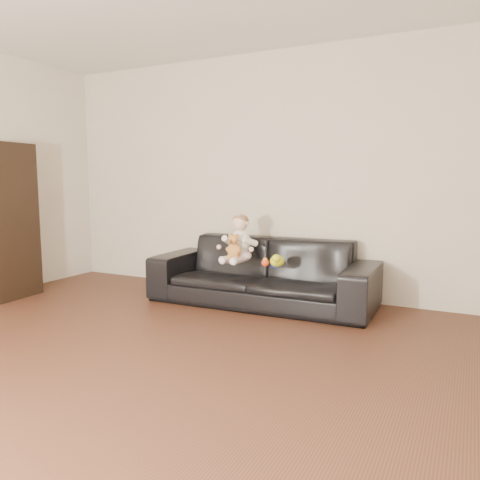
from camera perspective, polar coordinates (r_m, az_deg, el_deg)
The scene contains 10 objects.
floor at distance 3.16m, azimuth -19.67°, elevation -16.15°, with size 5.50×5.50×0.00m, color #4A281A.
wall_back at distance 5.19m, azimuth 2.30°, elevation 7.95°, with size 5.00×5.00×0.00m, color beige.
sofa at distance 4.71m, azimuth 2.74°, elevation -3.89°, with size 2.23×0.87×0.65m, color black.
cabinet at distance 5.51m, azimuth -26.77°, elevation 2.06°, with size 0.41×0.56×1.62m, color black.
shelf_item at distance 5.48m, azimuth -26.86°, elevation 5.86°, with size 0.18×0.25×0.28m, color silver.
baby at distance 4.64m, azimuth -0.07°, elevation -0.14°, with size 0.35×0.42×0.48m.
teddy_bear at distance 4.51m, azimuth -0.79°, elevation -0.82°, with size 0.16×0.16×0.24m.
toy_green at distance 4.40m, azimuth 4.57°, elevation -2.59°, with size 0.14×0.16×0.11m, color #C2CC18.
toy_rattle at distance 4.41m, azimuth 3.09°, elevation -2.80°, with size 0.07×0.07×0.07m, color red.
toy_blue_disc at distance 4.43m, azimuth 4.38°, elevation -3.16°, with size 0.10×0.10×0.01m, color #1721BC.
Camera 1 is at (2.13, -1.98, 1.23)m, focal length 35.00 mm.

